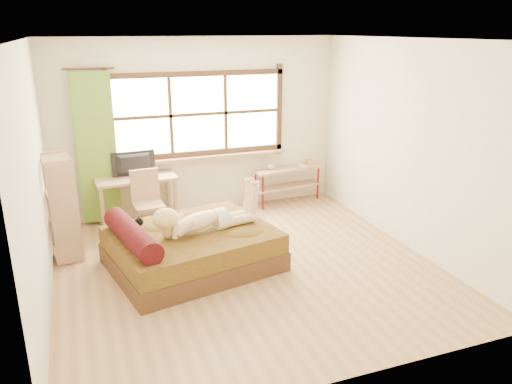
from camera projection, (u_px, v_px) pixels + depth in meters
name	position (u px, v px, depth m)	size (l,w,h in m)	color
floor	(247.00, 267.00, 6.17)	(4.50, 4.50, 0.00)	#9E754C
ceiling	(245.00, 39.00, 5.32)	(4.50, 4.50, 0.00)	white
wall_back	(199.00, 127.00, 7.75)	(4.50, 4.50, 0.00)	silver
wall_front	(344.00, 233.00, 3.74)	(4.50, 4.50, 0.00)	silver
wall_left	(35.00, 181.00, 5.01)	(4.50, 4.50, 0.00)	silver
wall_right	(409.00, 146.00, 6.48)	(4.50, 4.50, 0.00)	silver
window	(199.00, 117.00, 7.67)	(2.80, 0.16, 1.46)	#FFEDBF
curtain	(97.00, 149.00, 7.20)	(0.55, 0.10, 2.20)	#588223
bed	(189.00, 248.00, 6.10)	(2.17, 1.87, 0.72)	#372610
woman	(204.00, 208.00, 5.97)	(1.33, 0.38, 0.57)	#DCB78E
kitten	(129.00, 227.00, 5.87)	(0.28, 0.11, 0.23)	black
desk	(136.00, 183.00, 7.37)	(1.19, 0.60, 0.72)	#A87C5B
monitor	(134.00, 164.00, 7.32)	(0.64, 0.08, 0.37)	black
chair	(147.00, 198.00, 7.11)	(0.43, 0.43, 0.91)	#A87C5B
pipe_shelf	(288.00, 177.00, 8.36)	(1.23, 0.48, 0.68)	#A87C5B
cup	(271.00, 167.00, 8.19)	(0.11, 0.11, 0.09)	gray
book	(299.00, 166.00, 8.36)	(0.15, 0.20, 0.02)	gray
bookshelf	(61.00, 207.00, 6.27)	(0.42, 0.62, 1.32)	#A87C5B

